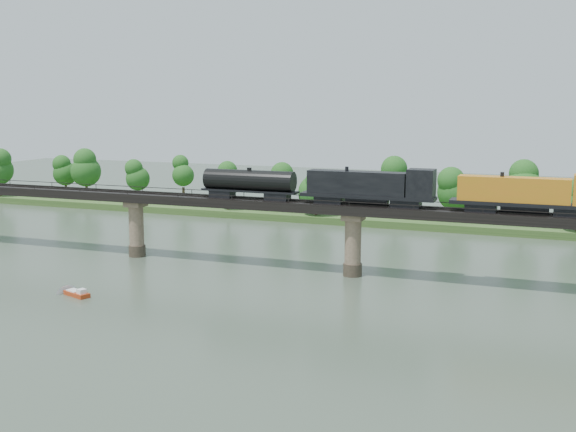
% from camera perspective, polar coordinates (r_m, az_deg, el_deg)
% --- Properties ---
extents(ground, '(400.00, 400.00, 0.00)m').
position_cam_1_polar(ground, '(88.44, -0.36, -9.13)').
color(ground, '#354336').
rests_on(ground, ground).
extents(far_bank, '(300.00, 24.00, 1.60)m').
position_cam_1_polar(far_bank, '(168.14, 10.33, -0.16)').
color(far_bank, '#315020').
rests_on(far_bank, ground).
extents(bridge, '(236.00, 30.00, 11.50)m').
position_cam_1_polar(bridge, '(114.59, 5.15, -2.07)').
color(bridge, '#473A2D').
rests_on(bridge, ground).
extents(bridge_superstructure, '(220.00, 4.90, 0.75)m').
position_cam_1_polar(bridge_superstructure, '(113.52, 5.20, 1.07)').
color(bridge_superstructure, black).
rests_on(bridge_superstructure, bridge).
extents(far_treeline, '(289.06, 17.54, 13.60)m').
position_cam_1_polar(far_treeline, '(164.42, 7.30, 2.53)').
color(far_treeline, '#382619').
rests_on(far_treeline, far_bank).
extents(freight_train, '(85.79, 3.34, 5.91)m').
position_cam_1_polar(freight_train, '(109.66, 14.28, 1.86)').
color(freight_train, black).
rests_on(freight_train, bridge).
extents(motorboat, '(4.73, 3.03, 1.24)m').
position_cam_1_polar(motorboat, '(107.86, -16.33, -5.88)').
color(motorboat, '#AA3413').
rests_on(motorboat, ground).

